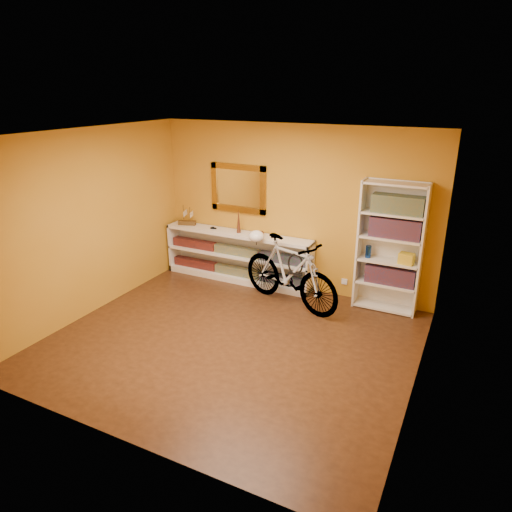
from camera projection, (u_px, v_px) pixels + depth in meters
The scene contains 24 objects.
floor at pixel (232, 342), 5.96m from camera, with size 4.50×4.00×0.01m, color #321B0E.
ceiling at pixel (228, 134), 5.06m from camera, with size 4.50×4.00×0.01m, color silver.
back_wall at pixel (293, 209), 7.19m from camera, with size 4.50×0.01×2.60m, color #B4791B.
left_wall at pixel (90, 223), 6.45m from camera, with size 0.01×4.00×2.60m, color #B4791B.
right_wall at pixel (428, 280), 4.57m from camera, with size 0.01×4.00×2.60m, color #B4791B.
gilt_mirror at pixel (238, 188), 7.47m from camera, with size 0.98×0.06×0.78m, color #876018.
wall_socket at pixel (344, 282), 7.16m from camera, with size 0.09×0.01×0.09m, color silver.
console_unit at pixel (238, 257), 7.71m from camera, with size 2.60×0.35×0.85m, color silver, non-canonical shape.
cd_row_lower at pixel (237, 271), 7.78m from camera, with size 2.50×0.13×0.14m, color black.
cd_row_upper at pixel (237, 251), 7.65m from camera, with size 2.50×0.13×0.14m, color navy.
model_ship at pixel (187, 215), 7.91m from camera, with size 0.30×0.11×0.35m, color #402B12, non-canonical shape.
toy_car at pixel (213, 229), 7.75m from camera, with size 0.00×0.00×0.00m, color black.
bronze_ornament at pixel (239, 221), 7.48m from camera, with size 0.07×0.07×0.40m, color brown.
decorative_orb at pixel (261, 233), 7.36m from camera, with size 0.09×0.09×0.09m, color brown.
bookcase at pixel (390, 248), 6.53m from camera, with size 0.90×0.30×1.90m, color silver, non-canonical shape.
book_row_a at pixel (390, 275), 6.65m from camera, with size 0.70×0.22×0.26m, color maroon.
book_row_b at pixel (395, 228), 6.40m from camera, with size 0.70×0.22×0.28m, color maroon.
book_row_c at pixel (398, 204), 6.29m from camera, with size 0.70×0.22×0.25m, color #1A4C5D.
travel_mug at pixel (368, 252), 6.66m from camera, with size 0.08×0.08×0.18m, color navy.
red_tin at pixel (380, 205), 6.43m from camera, with size 0.14×0.14×0.18m, color maroon.
yellow_bag at pixel (406, 259), 6.43m from camera, with size 0.20×0.13×0.16m, color gold.
bicycle at pixel (290, 272), 6.78m from camera, with size 1.80×0.47×1.06m, color silver.
helmet at pixel (256, 236), 7.10m from camera, with size 0.24×0.23×0.18m, color white.
u_lock at pixel (295, 264), 6.66m from camera, with size 0.24×0.24×0.03m, color black.
Camera 1 is at (2.59, -4.53, 3.10)m, focal length 32.32 mm.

